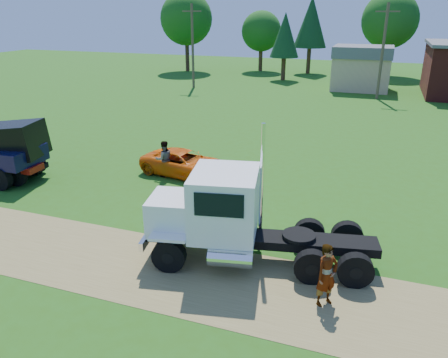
% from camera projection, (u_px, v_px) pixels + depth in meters
% --- Properties ---
extents(ground, '(140.00, 140.00, 0.00)m').
position_uv_depth(ground, '(163.00, 270.00, 14.97)').
color(ground, '#285813').
rests_on(ground, ground).
extents(dirt_track, '(120.00, 4.20, 0.01)m').
position_uv_depth(dirt_track, '(163.00, 270.00, 14.97)').
color(dirt_track, olive).
rests_on(dirt_track, ground).
extents(white_semi_tractor, '(8.23, 4.07, 4.86)m').
position_uv_depth(white_semi_tractor, '(227.00, 216.00, 15.13)').
color(white_semi_tractor, black).
rests_on(white_semi_tractor, ground).
extents(orange_pickup, '(5.07, 2.89, 1.33)m').
position_uv_depth(orange_pickup, '(184.00, 163.00, 23.40)').
color(orange_pickup, '#E6610A').
rests_on(orange_pickup, ground).
extents(spectator_a, '(0.85, 0.86, 2.00)m').
position_uv_depth(spectator_a, '(327.00, 275.00, 12.92)').
color(spectator_a, '#999999').
rests_on(spectator_a, ground).
extents(spectator_b, '(1.20, 1.18, 1.96)m').
position_uv_depth(spectator_b, '(164.00, 159.00, 23.08)').
color(spectator_b, '#999999').
rests_on(spectator_b, ground).
extents(tan_shed, '(6.20, 5.40, 4.70)m').
position_uv_depth(tan_shed, '(362.00, 67.00, 47.94)').
color(tan_shed, tan).
rests_on(tan_shed, ground).
extents(utility_poles, '(42.20, 0.28, 9.00)m').
position_uv_depth(utility_poles, '(383.00, 50.00, 42.10)').
color(utility_poles, brown).
rests_on(utility_poles, ground).
extents(tree_row, '(55.77, 13.92, 10.83)m').
position_uv_depth(tree_row, '(356.00, 26.00, 56.04)').
color(tree_row, '#3C2518').
rests_on(tree_row, ground).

